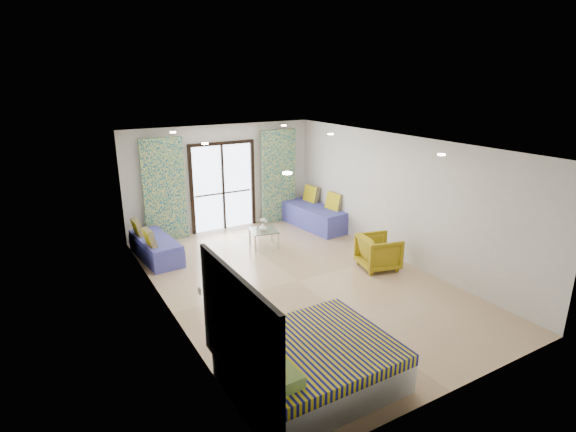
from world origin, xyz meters
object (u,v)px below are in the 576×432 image
bed (309,364)px  armchair (379,250)px  daybed_right (315,215)px  daybed_left (155,247)px  coffee_table (264,232)px

bed → armchair: size_ratio=2.68×
daybed_right → bed: bearing=-129.6°
bed → daybed_left: bearing=96.9°
daybed_left → daybed_right: (4.23, 0.08, 0.05)m
daybed_right → coffee_table: (-1.85, -0.64, 0.06)m
daybed_left → armchair: bearing=-41.0°
bed → daybed_right: size_ratio=1.00×
daybed_right → armchair: daybed_right is taller
daybed_right → armchair: bearing=-102.2°
bed → armchair: armchair is taller
daybed_right → coffee_table: bearing=-166.4°
coffee_table → armchair: size_ratio=0.95×
coffee_table → bed: bearing=-110.5°
armchair → daybed_left: bearing=67.1°
daybed_right → coffee_table: size_ratio=2.81×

